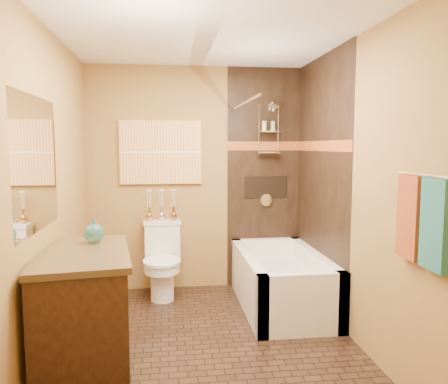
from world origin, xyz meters
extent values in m
plane|color=black|center=(0.00, 0.00, 0.00)|extent=(3.00, 3.00, 0.00)
cube|color=olive|center=(-1.20, 0.00, 1.25)|extent=(0.02, 3.00, 2.50)
cube|color=olive|center=(1.20, 0.00, 1.25)|extent=(0.02, 3.00, 2.50)
cube|color=olive|center=(0.00, 1.50, 1.25)|extent=(2.40, 0.02, 2.50)
cube|color=olive|center=(0.00, -1.50, 1.25)|extent=(2.40, 0.02, 2.50)
plane|color=silver|center=(0.00, 0.00, 2.50)|extent=(3.00, 3.00, 0.00)
cube|color=black|center=(0.78, 1.49, 1.25)|extent=(0.85, 0.01, 2.50)
cube|color=black|center=(1.19, 0.75, 1.25)|extent=(0.01, 1.50, 2.50)
cube|color=maroon|center=(0.78, 1.48, 1.62)|extent=(0.85, 0.01, 0.10)
cube|color=maroon|center=(1.18, 0.75, 1.62)|extent=(0.01, 1.50, 0.10)
cube|color=black|center=(0.80, 1.48, 1.15)|extent=(0.50, 0.01, 0.25)
cylinder|color=silver|center=(0.80, 1.35, 2.08)|extent=(0.02, 0.26, 0.02)
cylinder|color=silver|center=(0.80, 1.20, 2.03)|extent=(0.11, 0.11, 0.09)
cylinder|color=silver|center=(0.80, 1.47, 1.00)|extent=(0.14, 0.02, 0.14)
cylinder|color=silver|center=(0.40, 0.75, 2.02)|extent=(0.03, 1.55, 0.03)
cylinder|color=silver|center=(1.15, -1.05, 1.45)|extent=(0.02, 0.55, 0.02)
cube|color=#1F6863|center=(1.16, -1.18, 1.18)|extent=(0.05, 0.22, 0.52)
cube|color=maroon|center=(1.16, -0.92, 1.18)|extent=(0.05, 0.22, 0.52)
cube|color=orange|center=(-0.40, 1.48, 1.55)|extent=(0.90, 0.04, 0.70)
cube|color=white|center=(-1.19, -0.38, 1.50)|extent=(0.01, 1.00, 0.90)
cube|color=white|center=(0.80, 0.05, 0.28)|extent=(0.80, 0.10, 0.55)
cube|color=white|center=(0.80, 1.45, 0.28)|extent=(0.80, 0.10, 0.55)
cube|color=white|center=(0.45, 0.75, 0.28)|extent=(0.10, 1.50, 0.55)
cube|color=white|center=(1.15, 0.75, 0.28)|extent=(0.10, 1.50, 0.55)
cube|color=white|center=(0.80, 0.75, 0.17)|extent=(0.64, 1.34, 0.35)
cube|color=white|center=(-0.40, 1.39, 0.57)|extent=(0.40, 0.21, 0.38)
cube|color=white|center=(-0.40, 1.39, 0.78)|extent=(0.42, 0.23, 0.04)
cylinder|color=white|center=(-0.40, 1.09, 0.19)|extent=(0.24, 0.24, 0.38)
cylinder|color=white|center=(-0.40, 1.09, 0.36)|extent=(0.37, 0.37, 0.10)
cylinder|color=white|center=(-0.40, 1.09, 0.42)|extent=(0.39, 0.39, 0.03)
cube|color=black|center=(-0.92, -0.38, 0.43)|extent=(0.71, 1.03, 0.85)
cube|color=black|center=(-0.92, -0.38, 0.88)|extent=(0.75, 1.09, 0.04)
camera|label=1|loc=(-0.32, -3.42, 1.62)|focal=35.00mm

